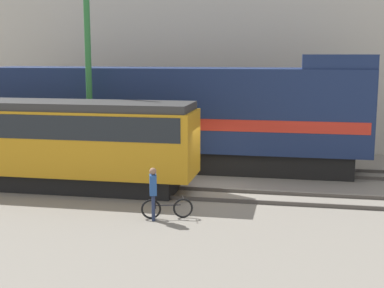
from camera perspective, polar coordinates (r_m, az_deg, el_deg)
name	(u,v)px	position (r m, az deg, el deg)	size (l,w,h in m)	color
ground_plane	(208,190)	(21.09, 1.73, -4.93)	(120.00, 120.00, 0.00)	gray
track_near	(204,194)	(20.22, 1.32, -5.37)	(60.00, 1.50, 0.14)	#47423D
track_far	(222,168)	(24.71, 3.17, -2.61)	(60.00, 1.51, 0.14)	#47423D
building_backdrop	(242,23)	(32.61, 5.41, 12.70)	(49.52, 6.00, 14.16)	beige
freight_locomotive	(176,116)	(24.70, -1.69, 3.01)	(17.52, 3.04, 5.26)	black
streetcar	(37,138)	(21.95, -16.18, 0.57)	(12.65, 2.54, 3.48)	black
bicycle	(167,208)	(17.48, -2.67, -6.89)	(1.64, 0.65, 0.72)	black
person	(153,188)	(17.13, -4.17, -4.75)	(0.32, 0.41, 1.73)	#232D4C
utility_pole_left	(89,80)	(23.31, -10.95, 6.68)	(0.26, 0.26, 8.35)	#2D7238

